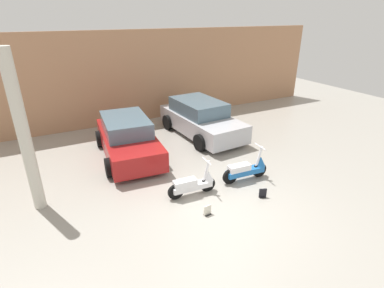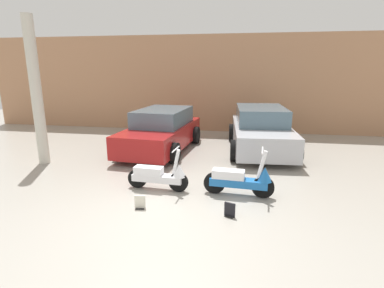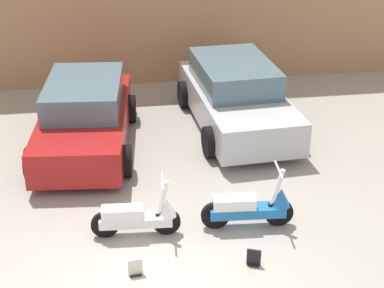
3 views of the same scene
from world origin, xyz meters
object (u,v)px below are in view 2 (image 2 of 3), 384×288
at_px(placard_near_left_scooter, 140,203).
at_px(placard_near_right_scooter, 230,210).
at_px(car_rear_left, 162,131).
at_px(support_column_side, 36,92).
at_px(car_rear_center, 261,130).
at_px(scooter_front_left, 160,175).
at_px(scooter_front_right, 242,179).

height_order(placard_near_left_scooter, placard_near_right_scooter, same).
height_order(car_rear_left, placard_near_right_scooter, car_rear_left).
distance_m(car_rear_left, placard_near_right_scooter, 4.83).
bearing_deg(support_column_side, car_rear_center, 22.25).
distance_m(scooter_front_left, car_rear_left, 3.32).
bearing_deg(scooter_front_right, scooter_front_left, -176.67).
relative_size(scooter_front_left, car_rear_left, 0.34).
bearing_deg(scooter_front_right, car_rear_center, 85.57).
height_order(car_rear_center, support_column_side, support_column_side).
bearing_deg(car_rear_left, car_rear_center, 105.11).
distance_m(car_rear_left, placard_near_left_scooter, 4.23).
bearing_deg(scooter_front_left, car_rear_center, 62.28).
relative_size(scooter_front_left, placard_near_right_scooter, 5.23).
bearing_deg(placard_near_right_scooter, car_rear_center, 81.09).
height_order(car_rear_center, placard_near_left_scooter, car_rear_center).
xyz_separation_m(car_rear_center, placard_near_right_scooter, (-0.74, -4.71, -0.54)).
xyz_separation_m(scooter_front_left, placard_near_right_scooter, (1.54, -0.97, -0.22)).
relative_size(scooter_front_right, support_column_side, 0.37).
relative_size(car_rear_left, placard_near_left_scooter, 15.30).
xyz_separation_m(car_rear_left, support_column_side, (-2.85, -1.90, 1.32)).
bearing_deg(support_column_side, scooter_front_right, -13.67).
height_order(scooter_front_right, placard_near_right_scooter, scooter_front_right).
xyz_separation_m(car_rear_left, car_rear_center, (3.12, 0.54, 0.03)).
height_order(scooter_front_left, placard_near_left_scooter, scooter_front_left).
height_order(car_rear_left, placard_near_left_scooter, car_rear_left).
bearing_deg(scooter_front_left, scooter_front_right, 3.04).
bearing_deg(scooter_front_left, placard_near_right_scooter, -28.58).
bearing_deg(placard_near_right_scooter, scooter_front_left, 147.83).
bearing_deg(car_rear_center, scooter_front_right, -11.97).
height_order(scooter_front_left, scooter_front_right, scooter_front_right).
relative_size(placard_near_right_scooter, support_column_side, 0.07).
height_order(scooter_front_left, car_rear_left, car_rear_left).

